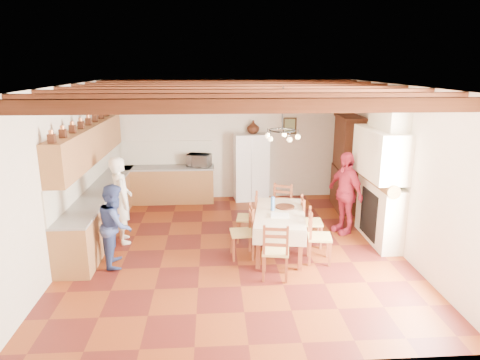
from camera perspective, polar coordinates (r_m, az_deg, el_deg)
name	(u,v)px	position (r m, az deg, el deg)	size (l,w,h in m)	color
floor	(236,249)	(8.17, -0.57, -9.13)	(6.00, 6.50, 0.02)	#521913
ceiling	(235,85)	(7.45, -0.63, 12.55)	(6.00, 6.50, 0.02)	white
wall_back	(228,140)	(10.86, -1.55, 5.35)	(6.00, 0.02, 3.00)	beige
wall_front	(252,245)	(4.58, 1.66, -8.66)	(6.00, 0.02, 3.00)	beige
wall_left	(64,174)	(8.09, -22.41, 0.78)	(0.02, 6.50, 3.00)	beige
wall_right	(399,168)	(8.38, 20.41, 1.45)	(0.02, 6.50, 3.00)	beige
ceiling_beams	(235,91)	(7.46, -0.63, 11.78)	(6.00, 6.30, 0.16)	#3C1B0C
lower_cabinets_left	(102,211)	(9.26, -17.92, -3.98)	(0.60, 4.30, 0.86)	olive
lower_cabinets_back	(167,185)	(10.85, -9.65, -0.67)	(2.30, 0.60, 0.86)	olive
countertop_left	(100,190)	(9.13, -18.15, -1.31)	(0.62, 4.30, 0.04)	slate
countertop_back	(167,168)	(10.73, -9.76, 1.64)	(2.34, 0.62, 0.04)	slate
backsplash_left	(84,175)	(9.12, -20.05, 0.60)	(0.03, 4.30, 0.60)	silver
backsplash_back	(167,153)	(10.94, -9.68, 3.62)	(2.30, 0.03, 0.60)	silver
upper_cabinets	(89,143)	(8.95, -19.44, 4.65)	(0.35, 4.20, 0.70)	olive
fireplace	(379,171)	(8.47, 18.02, 1.10)	(0.56, 1.60, 2.80)	beige
wall_picture	(290,126)	(10.94, 6.65, 7.19)	(0.34, 0.03, 0.42)	#2F2515
refrigerator	(250,166)	(10.88, 1.40, 1.84)	(0.84, 0.69, 1.69)	white
hutch	(347,163)	(10.35, 14.12, 2.20)	(0.51, 1.22, 2.22)	#32170B
dining_table	(280,217)	(7.86, 5.34, -4.87)	(1.14, 1.83, 0.75)	beige
chandelier	(282,130)	(7.47, 5.64, 6.62)	(0.47, 0.47, 0.03)	black
chair_left_near	(242,232)	(7.64, 0.26, -6.90)	(0.42, 0.40, 0.96)	brown
chair_left_far	(247,217)	(8.35, 0.99, -4.93)	(0.42, 0.40, 0.96)	brown
chair_right_near	(320,236)	(7.59, 10.57, -7.32)	(0.42, 0.40, 0.96)	brown
chair_right_far	(311,221)	(8.24, 9.47, -5.45)	(0.42, 0.40, 0.96)	brown
chair_end_near	(276,250)	(6.95, 4.77, -9.28)	(0.42, 0.40, 0.96)	brown
chair_end_far	(280,208)	(8.89, 5.42, -3.75)	(0.42, 0.40, 0.96)	brown
person_man	(121,200)	(8.49, -15.53, -2.58)	(0.62, 0.40, 1.69)	white
person_woman_blue	(115,225)	(7.60, -16.27, -5.77)	(0.69, 0.54, 1.43)	#374987
person_woman_red	(345,193)	(8.90, 13.82, -1.66)	(0.98, 0.41, 1.68)	#C12A46
microwave	(199,160)	(10.64, -5.50, 2.62)	(0.55, 0.37, 0.31)	silver
fridge_vase	(253,127)	(10.70, 1.78, 7.09)	(0.31, 0.31, 0.32)	#32170B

